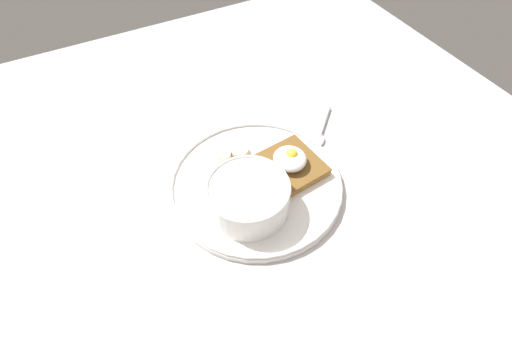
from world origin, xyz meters
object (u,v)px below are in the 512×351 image
object	(u,v)px
poached_egg	(290,158)
oatmeal_bowl	(248,197)
toast_slice	(289,166)
banana_slice_back	(224,155)
spoon	(321,131)
banana_slice_front	(233,167)
banana_slice_left	(239,151)

from	to	relation	value
poached_egg	oatmeal_bowl	bearing A→B (deg)	111.83
toast_slice	poached_egg	bearing A→B (deg)	-41.79
banana_slice_back	oatmeal_bowl	bearing A→B (deg)	174.27
banana_slice_back	spoon	size ratio (longest dim) A/B	0.35
oatmeal_bowl	banana_slice_back	world-z (taller)	oatmeal_bowl
toast_slice	banana_slice_front	size ratio (longest dim) A/B	3.23
toast_slice	spoon	distance (cm)	12.50
spoon	banana_slice_front	bearing A→B (deg)	93.51
banana_slice_front	banana_slice_back	distance (cm)	3.38
banana_slice_left	banana_slice_front	bearing A→B (deg)	137.84
poached_egg	banana_slice_back	xyz separation A→B (cm)	(8.02, 8.91, -2.30)
oatmeal_bowl	toast_slice	distance (cm)	11.04
poached_egg	banana_slice_left	world-z (taller)	poached_egg
toast_slice	poached_egg	distance (cm)	2.00
banana_slice_left	spoon	bearing A→B (deg)	-95.94
spoon	oatmeal_bowl	bearing A→B (deg)	115.24
banana_slice_front	banana_slice_back	size ratio (longest dim) A/B	1.06
banana_slice_left	poached_egg	bearing A→B (deg)	-141.88
poached_egg	banana_slice_back	world-z (taller)	poached_egg
banana_slice_front	poached_egg	bearing A→B (deg)	-118.29
poached_egg	banana_slice_left	distance (cm)	9.95
banana_slice_front	banana_slice_left	bearing A→B (deg)	-42.16
oatmeal_bowl	poached_egg	world-z (taller)	oatmeal_bowl
banana_slice_left	toast_slice	bearing A→B (deg)	-142.19
banana_slice_back	banana_slice_left	bearing A→B (deg)	-98.06
toast_slice	banana_slice_left	distance (cm)	9.68
poached_egg	banana_slice_left	xyz separation A→B (cm)	(7.61, 5.97, -2.34)
toast_slice	banana_slice_back	xyz separation A→B (cm)	(8.06, 8.88, -0.30)
poached_egg	banana_slice_left	bearing A→B (deg)	38.12
oatmeal_bowl	spoon	world-z (taller)	oatmeal_bowl
toast_slice	banana_slice_left	size ratio (longest dim) A/B	2.75
oatmeal_bowl	poached_egg	size ratio (longest dim) A/B	2.24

